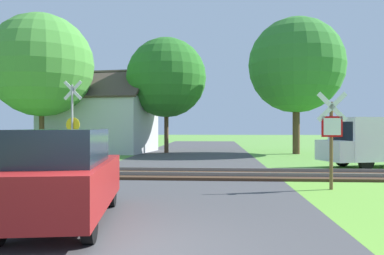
{
  "coord_description": "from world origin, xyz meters",
  "views": [
    {
      "loc": [
        1.46,
        -5.14,
        1.83
      ],
      "look_at": [
        0.5,
        9.77,
        1.8
      ],
      "focal_mm": 35.0,
      "sensor_mm": 36.0,
      "label": 1
    }
  ],
  "objects_px": {
    "stop_sign_near": "(332,133)",
    "mail_truck": "(378,140)",
    "tree_center": "(166,78)",
    "tree_right": "(296,65)",
    "crossing_sign_far": "(72,119)",
    "tree_left": "(42,65)",
    "parked_car": "(64,176)",
    "house": "(101,123)"
  },
  "relations": [
    {
      "from": "stop_sign_near",
      "to": "mail_truck",
      "type": "bearing_deg",
      "value": -123.68
    },
    {
      "from": "stop_sign_near",
      "to": "tree_center",
      "type": "bearing_deg",
      "value": -67.03
    },
    {
      "from": "stop_sign_near",
      "to": "tree_right",
      "type": "height_order",
      "value": "tree_right"
    },
    {
      "from": "crossing_sign_far",
      "to": "tree_left",
      "type": "relative_size",
      "value": 0.43
    },
    {
      "from": "stop_sign_near",
      "to": "parked_car",
      "type": "height_order",
      "value": "stop_sign_near"
    },
    {
      "from": "crossing_sign_far",
      "to": "tree_left",
      "type": "distance_m",
      "value": 9.07
    },
    {
      "from": "crossing_sign_far",
      "to": "tree_center",
      "type": "relative_size",
      "value": 0.48
    },
    {
      "from": "tree_left",
      "to": "tree_center",
      "type": "distance_m",
      "value": 8.17
    },
    {
      "from": "crossing_sign_far",
      "to": "house",
      "type": "bearing_deg",
      "value": 106.83
    },
    {
      "from": "house",
      "to": "mail_truck",
      "type": "xyz_separation_m",
      "value": [
        15.67,
        -9.48,
        -0.86
      ]
    },
    {
      "from": "stop_sign_near",
      "to": "tree_left",
      "type": "xyz_separation_m",
      "value": [
        -14.42,
        12.03,
        4.09
      ]
    },
    {
      "from": "house",
      "to": "tree_center",
      "type": "bearing_deg",
      "value": 0.19
    },
    {
      "from": "tree_left",
      "to": "tree_center",
      "type": "bearing_deg",
      "value": 21.66
    },
    {
      "from": "stop_sign_near",
      "to": "mail_truck",
      "type": "distance_m",
      "value": 7.35
    },
    {
      "from": "tree_center",
      "to": "house",
      "type": "bearing_deg",
      "value": 172.47
    },
    {
      "from": "stop_sign_near",
      "to": "tree_right",
      "type": "xyz_separation_m",
      "value": [
        2.05,
        14.54,
        4.32
      ]
    },
    {
      "from": "crossing_sign_far",
      "to": "tree_left",
      "type": "xyz_separation_m",
      "value": [
        -4.71,
        6.88,
        3.58
      ]
    },
    {
      "from": "house",
      "to": "tree_left",
      "type": "height_order",
      "value": "tree_left"
    },
    {
      "from": "house",
      "to": "mail_truck",
      "type": "distance_m",
      "value": 18.33
    },
    {
      "from": "tree_center",
      "to": "mail_truck",
      "type": "xyz_separation_m",
      "value": [
        10.75,
        -8.83,
        -4.04
      ]
    },
    {
      "from": "house",
      "to": "tree_center",
      "type": "height_order",
      "value": "tree_center"
    },
    {
      "from": "tree_left",
      "to": "parked_car",
      "type": "distance_m",
      "value": 18.78
    },
    {
      "from": "tree_left",
      "to": "tree_right",
      "type": "height_order",
      "value": "tree_right"
    },
    {
      "from": "stop_sign_near",
      "to": "house",
      "type": "xyz_separation_m",
      "value": [
        -11.76,
        15.69,
        0.45
      ]
    },
    {
      "from": "house",
      "to": "tree_right",
      "type": "xyz_separation_m",
      "value": [
        13.81,
        -1.15,
        3.87
      ]
    },
    {
      "from": "stop_sign_near",
      "to": "crossing_sign_far",
      "type": "bearing_deg",
      "value": -29.41
    },
    {
      "from": "parked_car",
      "to": "mail_truck",
      "type": "bearing_deg",
      "value": 36.78
    },
    {
      "from": "tree_left",
      "to": "mail_truck",
      "type": "bearing_deg",
      "value": -17.61
    },
    {
      "from": "parked_car",
      "to": "crossing_sign_far",
      "type": "bearing_deg",
      "value": 101.73
    },
    {
      "from": "crossing_sign_far",
      "to": "tree_center",
      "type": "xyz_separation_m",
      "value": [
        2.88,
        9.89,
        3.13
      ]
    },
    {
      "from": "tree_left",
      "to": "mail_truck",
      "type": "relative_size",
      "value": 1.72
    },
    {
      "from": "mail_truck",
      "to": "stop_sign_near",
      "type": "bearing_deg",
      "value": 129.64
    },
    {
      "from": "tree_left",
      "to": "mail_truck",
      "type": "distance_m",
      "value": 19.75
    },
    {
      "from": "stop_sign_near",
      "to": "tree_left",
      "type": "height_order",
      "value": "tree_left"
    },
    {
      "from": "parked_car",
      "to": "stop_sign_near",
      "type": "bearing_deg",
      "value": 24.87
    },
    {
      "from": "house",
      "to": "parked_car",
      "type": "distance_m",
      "value": 20.64
    },
    {
      "from": "crossing_sign_far",
      "to": "stop_sign_near",
      "type": "bearing_deg",
      "value": -22.08
    },
    {
      "from": "house",
      "to": "stop_sign_near",
      "type": "bearing_deg",
      "value": -45.43
    },
    {
      "from": "crossing_sign_far",
      "to": "mail_truck",
      "type": "distance_m",
      "value": 13.7
    },
    {
      "from": "crossing_sign_far",
      "to": "tree_center",
      "type": "distance_m",
      "value": 10.76
    },
    {
      "from": "tree_left",
      "to": "mail_truck",
      "type": "height_order",
      "value": "tree_left"
    },
    {
      "from": "mail_truck",
      "to": "parked_car",
      "type": "height_order",
      "value": "mail_truck"
    }
  ]
}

